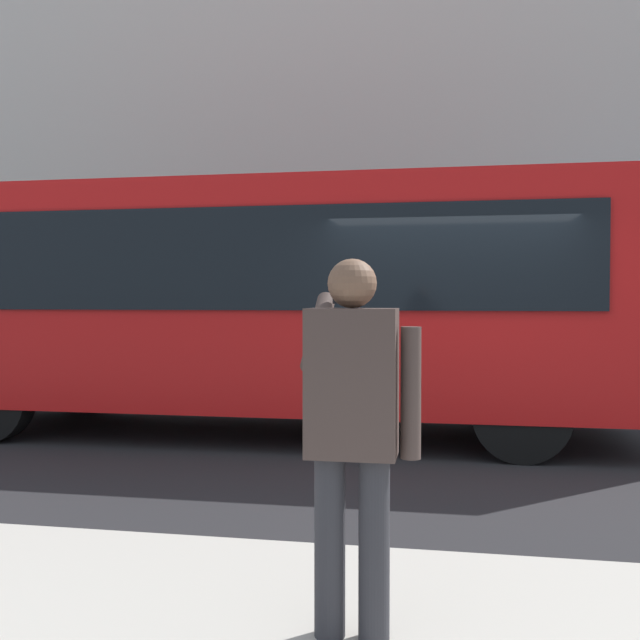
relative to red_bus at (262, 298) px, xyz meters
name	(u,v)px	position (x,y,z in m)	size (l,w,h in m)	color
ground_plane	(450,453)	(-2.31, 0.76, -1.68)	(60.00, 60.00, 0.00)	#232326
building_facade_far	(452,82)	(-2.32, -6.04, 4.30)	(28.00, 1.55, 12.00)	beige
red_bus	(262,298)	(0.00, 0.00, 0.00)	(9.05, 2.54, 3.08)	red
pedestrian_photographer	(353,418)	(-1.87, 5.45, -0.54)	(0.53, 0.52, 1.70)	#2D2D33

